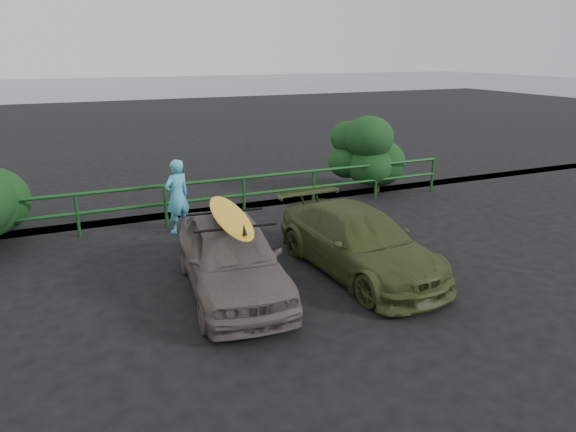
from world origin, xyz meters
name	(u,v)px	position (x,y,z in m)	size (l,w,h in m)	color
ground	(285,306)	(0.00, 0.00, 0.00)	(80.00, 80.00, 0.00)	black
ocean	(86,87)	(0.00, 60.00, 0.00)	(200.00, 200.00, 0.00)	slate
guardrail	(206,200)	(0.00, 5.00, 0.52)	(14.00, 0.08, 1.04)	#154A1A
shrub_right	(368,159)	(5.00, 5.50, 1.07)	(3.20, 2.40, 2.15)	#173E18
sedan	(231,257)	(-0.63, 0.88, 0.66)	(1.57, 3.90, 1.33)	#5D5653
olive_vehicle	(359,242)	(1.87, 0.77, 0.60)	(1.69, 4.16, 1.21)	#39471F
man	(177,196)	(-0.82, 4.42, 0.87)	(0.63, 0.42, 1.74)	#46B4D4
roof_rack	(230,219)	(-0.63, 0.88, 1.35)	(1.37, 0.96, 0.05)	black
surfboard	(230,216)	(-0.63, 0.88, 1.41)	(0.54, 2.62, 0.08)	yellow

